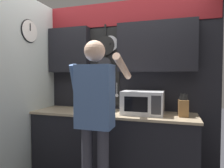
# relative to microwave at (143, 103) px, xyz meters

# --- Properties ---
(base_cabinet_counter) EXTENTS (2.18, 0.61, 0.93)m
(base_cabinet_counter) POSITION_rel_microwave_xyz_m (-0.41, -0.01, -0.61)
(base_cabinet_counter) COLOR black
(base_cabinet_counter) RESTS_ON ground_plane
(back_wall_unit) EXTENTS (2.75, 0.20, 2.49)m
(back_wall_unit) POSITION_rel_microwave_xyz_m (-0.39, 0.27, 0.43)
(back_wall_unit) COLOR black
(back_wall_unit) RESTS_ON ground_plane
(side_wall) EXTENTS (0.07, 1.60, 2.49)m
(side_wall) POSITION_rel_microwave_xyz_m (-1.52, -0.41, 0.19)
(side_wall) COLOR silver
(side_wall) RESTS_ON ground_plane
(microwave) EXTENTS (0.52, 0.36, 0.30)m
(microwave) POSITION_rel_microwave_xyz_m (0.00, 0.00, 0.00)
(microwave) COLOR silver
(microwave) RESTS_ON base_cabinet_counter
(knife_block) EXTENTS (0.12, 0.16, 0.28)m
(knife_block) POSITION_rel_microwave_xyz_m (0.49, 0.00, -0.04)
(knife_block) COLOR brown
(knife_block) RESTS_ON base_cabinet_counter
(utensil_crock) EXTENTS (0.12, 0.12, 0.36)m
(utensil_crock) POSITION_rel_microwave_xyz_m (-0.70, 0.00, -0.07)
(utensil_crock) COLOR white
(utensil_crock) RESTS_ON base_cabinet_counter
(person) EXTENTS (0.54, 0.67, 1.78)m
(person) POSITION_rel_microwave_xyz_m (-0.40, -0.62, -0.00)
(person) COLOR #383842
(person) RESTS_ON ground_plane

